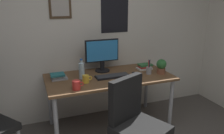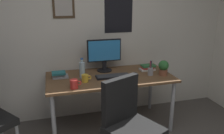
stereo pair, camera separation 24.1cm
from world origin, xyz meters
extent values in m
cube|color=silver|center=(0.00, 2.15, 1.30)|extent=(4.40, 0.08, 2.60)
cube|color=#4C3823|center=(-0.28, 2.11, 1.59)|extent=(0.28, 0.02, 0.34)
cube|color=beige|center=(-0.28, 2.09, 1.59)|extent=(0.22, 0.00, 0.28)
cube|color=black|center=(0.46, 2.11, 1.49)|extent=(0.40, 0.01, 0.56)
cube|color=brown|center=(0.22, 1.68, 0.71)|extent=(1.59, 0.78, 0.03)
cylinder|color=#9EA0A5|center=(-0.51, 1.35, 0.35)|extent=(0.05, 0.05, 0.69)
cylinder|color=#9EA0A5|center=(0.96, 1.35, 0.35)|extent=(0.05, 0.05, 0.69)
cylinder|color=#9EA0A5|center=(-0.51, 2.01, 0.35)|extent=(0.05, 0.05, 0.69)
cylinder|color=#9EA0A5|center=(0.96, 2.01, 0.35)|extent=(0.05, 0.05, 0.69)
cube|color=black|center=(0.22, 0.79, 0.46)|extent=(0.61, 0.61, 0.08)
cube|color=black|center=(0.14, 0.98, 0.72)|extent=(0.41, 0.24, 0.45)
cylinder|color=black|center=(0.21, 1.91, 0.73)|extent=(0.20, 0.20, 0.01)
cube|color=black|center=(0.21, 1.91, 0.80)|extent=(0.05, 0.04, 0.12)
cube|color=black|center=(0.21, 1.92, 1.01)|extent=(0.46, 0.02, 0.30)
cube|color=#338CD8|center=(0.21, 1.90, 1.01)|extent=(0.43, 0.00, 0.27)
cube|color=black|center=(0.25, 1.63, 0.73)|extent=(0.43, 0.15, 0.02)
cube|color=#38383A|center=(0.25, 1.63, 0.74)|extent=(0.41, 0.13, 0.00)
ellipsoid|color=black|center=(0.55, 1.61, 0.74)|extent=(0.06, 0.11, 0.04)
cylinder|color=silver|center=(-0.13, 1.71, 0.82)|extent=(0.07, 0.07, 0.20)
cylinder|color=silver|center=(-0.13, 1.71, 0.94)|extent=(0.03, 0.03, 0.04)
cylinder|color=#2659B2|center=(-0.13, 1.71, 0.97)|extent=(0.03, 0.03, 0.01)
cylinder|color=yellow|center=(-0.12, 1.56, 0.77)|extent=(0.08, 0.08, 0.09)
torus|color=yellow|center=(-0.06, 1.56, 0.77)|extent=(0.05, 0.01, 0.05)
cylinder|color=red|center=(-0.26, 1.39, 0.77)|extent=(0.09, 0.09, 0.10)
torus|color=red|center=(-0.21, 1.39, 0.78)|extent=(0.05, 0.01, 0.05)
cylinder|color=brown|center=(0.90, 1.53, 0.76)|extent=(0.11, 0.11, 0.07)
sphere|color=#2D6B33|center=(0.90, 1.53, 0.85)|extent=(0.13, 0.13, 0.13)
ellipsoid|color=#287A38|center=(0.87, 1.56, 0.86)|extent=(0.07, 0.08, 0.02)
ellipsoid|color=#287A38|center=(0.93, 1.56, 0.87)|extent=(0.07, 0.08, 0.02)
ellipsoid|color=#287A38|center=(0.87, 1.50, 0.85)|extent=(0.08, 0.07, 0.02)
cylinder|color=#9EA0A5|center=(0.74, 1.58, 0.77)|extent=(0.07, 0.07, 0.09)
cylinder|color=#263FBF|center=(0.74, 1.58, 0.85)|extent=(0.01, 0.01, 0.13)
cylinder|color=red|center=(0.73, 1.57, 0.85)|extent=(0.01, 0.01, 0.13)
cylinder|color=black|center=(0.74, 1.57, 0.85)|extent=(0.01, 0.01, 0.13)
cylinder|color=#9EA0A5|center=(0.75, 1.58, 0.85)|extent=(0.01, 0.03, 0.14)
cylinder|color=#9EA0A5|center=(0.73, 1.58, 0.85)|extent=(0.01, 0.02, 0.14)
cube|color=gray|center=(-0.39, 1.80, 0.73)|extent=(0.19, 0.15, 0.02)
cube|color=silver|center=(-0.42, 1.80, 0.76)|extent=(0.15, 0.11, 0.03)
cube|color=#26727A|center=(-0.41, 1.79, 0.78)|extent=(0.17, 0.14, 0.02)
cube|color=silver|center=(0.78, 1.78, 0.73)|extent=(0.20, 0.13, 0.02)
cube|color=#B22D28|center=(0.79, 1.78, 0.76)|extent=(0.16, 0.12, 0.02)
cube|color=#33723F|center=(0.80, 1.79, 0.78)|extent=(0.18, 0.13, 0.02)
camera|label=1|loc=(-0.71, -0.89, 1.68)|focal=36.37mm
camera|label=2|loc=(-0.48, -0.97, 1.68)|focal=36.37mm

